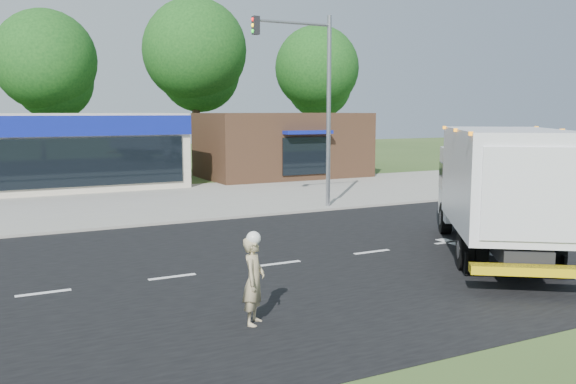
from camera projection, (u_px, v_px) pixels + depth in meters
name	position (u px, v px, depth m)	size (l,w,h in m)	color
ground	(372.00, 252.00, 17.87)	(120.00, 120.00, 0.00)	#385123
road_asphalt	(372.00, 252.00, 17.87)	(60.00, 14.00, 0.02)	black
sidewalk	(258.00, 210.00, 25.12)	(60.00, 2.40, 0.12)	gray
parking_apron	(210.00, 194.00, 30.25)	(60.00, 9.00, 0.02)	gray
lane_markings	(438.00, 257.00, 17.28)	(55.20, 7.00, 0.01)	silver
ems_box_truck	(499.00, 183.00, 17.14)	(6.79, 8.23, 3.66)	black
emergency_worker	(254.00, 279.00, 11.75)	(0.72, 0.75, 1.84)	tan
retail_strip_mall	(4.00, 152.00, 31.19)	(18.00, 6.20, 4.00)	beige
brown_storefront	(283.00, 145.00, 38.41)	(10.00, 6.70, 4.00)	#382316
traffic_signal_pole	(315.00, 91.00, 25.00)	(3.51, 0.25, 8.00)	gray
background_trees	(126.00, 63.00, 41.42)	(36.77, 7.39, 12.10)	#332114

